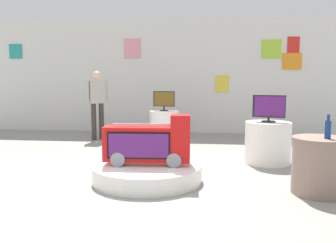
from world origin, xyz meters
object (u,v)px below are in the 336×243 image
(display_pedestal_center_rear, at_px, (164,126))
(main_display_pedestal, at_px, (147,173))
(novelty_firetruck_tv, at_px, (149,144))
(tv_on_center_rear, at_px, (164,100))
(side_table_round, at_px, (319,165))
(display_pedestal_left_rear, at_px, (268,143))
(tv_on_left_rear, at_px, (269,108))
(shopper_browsing_near_truck, at_px, (97,100))
(bottle_on_side_table, at_px, (328,129))

(display_pedestal_center_rear, bearing_deg, main_display_pedestal, -86.74)
(novelty_firetruck_tv, relative_size, display_pedestal_center_rear, 1.71)
(tv_on_center_rear, xyz_separation_m, side_table_round, (2.48, -3.82, -0.62))
(display_pedestal_left_rear, distance_m, display_pedestal_center_rear, 3.02)
(display_pedestal_left_rear, bearing_deg, main_display_pedestal, -145.02)
(main_display_pedestal, height_order, tv_on_center_rear, tv_on_center_rear)
(novelty_firetruck_tv, height_order, side_table_round, novelty_firetruck_tv)
(novelty_firetruck_tv, xyz_separation_m, side_table_round, (2.25, -0.33, -0.17))
(main_display_pedestal, height_order, display_pedestal_left_rear, display_pedestal_left_rear)
(display_pedestal_left_rear, relative_size, tv_on_left_rear, 1.47)
(main_display_pedestal, distance_m, side_table_round, 2.32)
(main_display_pedestal, distance_m, novelty_firetruck_tv, 0.42)
(main_display_pedestal, xyz_separation_m, novelty_firetruck_tv, (0.02, -0.01, 0.42))
(tv_on_center_rear, bearing_deg, side_table_round, -57.05)
(main_display_pedestal, xyz_separation_m, shopper_browsing_near_truck, (-1.86, 3.47, 0.87))
(novelty_firetruck_tv, xyz_separation_m, display_pedestal_left_rear, (1.89, 1.35, -0.17))
(tv_on_center_rear, bearing_deg, main_display_pedestal, -86.75)
(display_pedestal_left_rear, relative_size, shopper_browsing_near_truck, 0.47)
(tv_on_center_rear, distance_m, shopper_browsing_near_truck, 1.66)
(display_pedestal_center_rear, bearing_deg, side_table_round, -57.07)
(tv_on_left_rear, bearing_deg, bottle_on_side_table, -76.71)
(novelty_firetruck_tv, height_order, shopper_browsing_near_truck, shopper_browsing_near_truck)
(tv_on_center_rear, height_order, bottle_on_side_table, tv_on_center_rear)
(main_display_pedestal, bearing_deg, side_table_round, -8.27)
(display_pedestal_left_rear, distance_m, bottle_on_side_table, 1.87)
(tv_on_left_rear, distance_m, tv_on_center_rear, 3.02)
(display_pedestal_left_rear, height_order, bottle_on_side_table, bottle_on_side_table)
(main_display_pedestal, height_order, novelty_firetruck_tv, novelty_firetruck_tv)
(display_pedestal_left_rear, distance_m, tv_on_center_rear, 3.08)
(novelty_firetruck_tv, height_order, tv_on_center_rear, tv_on_center_rear)
(display_pedestal_center_rear, height_order, side_table_round, display_pedestal_center_rear)
(bottle_on_side_table, relative_size, shopper_browsing_near_truck, 0.18)
(side_table_round, bearing_deg, display_pedestal_center_rear, 122.93)
(tv_on_left_rear, relative_size, tv_on_center_rear, 1.02)
(tv_on_left_rear, bearing_deg, display_pedestal_center_rear, 134.43)
(tv_on_left_rear, relative_size, bottle_on_side_table, 1.79)
(tv_on_center_rear, height_order, side_table_round, tv_on_center_rear)
(display_pedestal_left_rear, bearing_deg, tv_on_left_rear, -70.35)
(shopper_browsing_near_truck, bearing_deg, tv_on_left_rear, -29.49)
(main_display_pedestal, relative_size, novelty_firetruck_tv, 1.26)
(novelty_firetruck_tv, distance_m, side_table_round, 2.28)
(side_table_round, xyz_separation_m, shopper_browsing_near_truck, (-4.14, 3.80, 0.62))
(display_pedestal_left_rear, relative_size, tv_on_center_rear, 1.50)
(tv_on_left_rear, xyz_separation_m, shopper_browsing_near_truck, (-3.77, 2.13, 0.02))
(display_pedestal_left_rear, xyz_separation_m, tv_on_left_rear, (0.00, -0.00, 0.61))
(tv_on_left_rear, bearing_deg, side_table_round, -77.75)
(main_display_pedestal, distance_m, bottle_on_side_table, 2.48)
(tv_on_left_rear, height_order, bottle_on_side_table, tv_on_left_rear)
(tv_on_center_rear, height_order, shopper_browsing_near_truck, shopper_browsing_near_truck)
(novelty_firetruck_tv, relative_size, side_table_round, 1.71)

